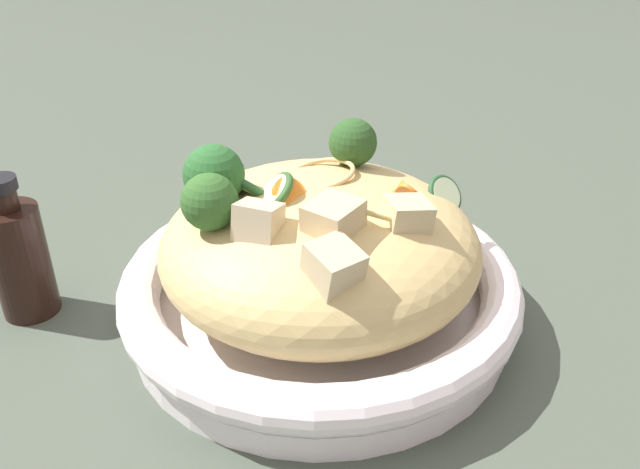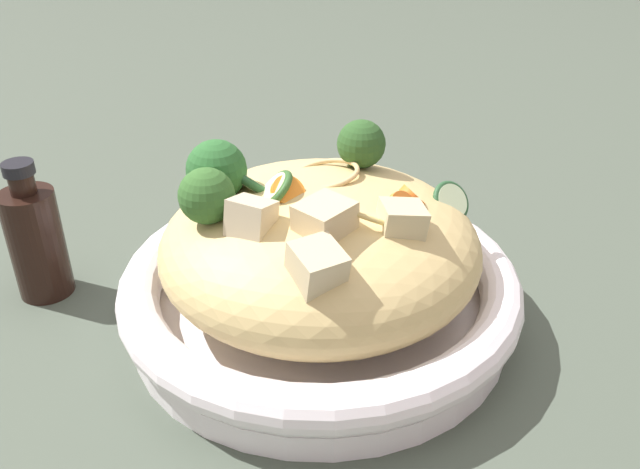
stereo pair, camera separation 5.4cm
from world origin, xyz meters
name	(u,v)px [view 1 (the left image)]	position (x,y,z in m)	size (l,w,h in m)	color
ground_plane	(320,318)	(0.00, 0.00, 0.00)	(3.00, 3.00, 0.00)	#434D41
serving_bowl	(320,291)	(0.00, 0.00, 0.03)	(0.34, 0.34, 0.06)	white
noodle_heap	(320,245)	(0.00, 0.00, 0.07)	(0.26, 0.26, 0.11)	tan
broccoli_florets	(254,174)	(0.01, 0.05, 0.14)	(0.15, 0.16, 0.06)	#90B66A
carrot_coins	(358,196)	(-0.01, -0.03, 0.12)	(0.05, 0.13, 0.03)	orange
zucchini_slices	(300,190)	(0.01, 0.02, 0.12)	(0.09, 0.22, 0.05)	beige
chicken_chunks	(333,231)	(-0.06, -0.01, 0.12)	(0.10, 0.15, 0.04)	beige
soy_sauce_bottle	(20,258)	(0.01, 0.26, 0.05)	(0.05, 0.05, 0.13)	black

